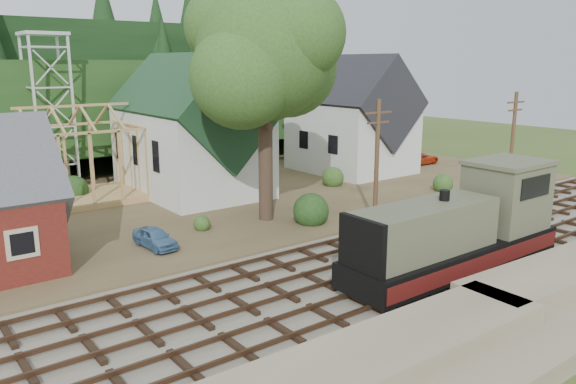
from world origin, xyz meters
TOP-DOWN VIEW (x-y plane):
  - ground at (0.00, 0.00)m, footprint 140.00×140.00m
  - embankment at (0.00, -8.50)m, footprint 64.00×5.00m
  - railroad_bed at (0.00, 0.00)m, footprint 64.00×11.00m
  - village_flat at (0.00, 18.00)m, footprint 64.00×26.00m
  - hillside at (0.00, 42.00)m, footprint 70.00×28.96m
  - ridge at (0.00, 58.00)m, footprint 80.00×20.00m
  - church at (2.00, 19.68)m, footprint 8.40×15.17m
  - farmhouse at (18.00, 19.00)m, footprint 8.40×10.80m
  - timber_frame at (-6.00, 22.00)m, footprint 8.20×6.20m
  - lattice_tower at (-6.00, 28.00)m, footprint 3.20×3.20m
  - big_tree at (2.17, 10.08)m, footprint 10.90×8.40m
  - telegraph_pole_near at (7.00, 5.20)m, footprint 2.20×0.28m
  - telegraph_pole_far at (22.00, 5.20)m, footprint 2.20×0.28m
  - locomotive at (4.49, -3.00)m, footprint 12.88×3.22m
  - car_blue at (-6.10, 8.99)m, footprint 1.59×3.37m
  - car_red at (25.76, 17.16)m, footprint 4.22×1.96m

SIDE VIEW (x-z plane):
  - ground at x=0.00m, z-range 0.00..0.00m
  - embankment at x=0.00m, z-range -0.80..0.80m
  - hillside at x=0.00m, z-range -6.37..6.37m
  - ridge at x=0.00m, z-range -6.00..6.00m
  - railroad_bed at x=0.00m, z-range 0.00..0.16m
  - village_flat at x=0.00m, z-range 0.00..0.30m
  - car_blue at x=-6.10m, z-range 0.30..1.41m
  - car_red at x=25.76m, z-range 0.30..1.47m
  - locomotive at x=4.49m, z-range -0.32..4.81m
  - timber_frame at x=-6.00m, z-range -0.23..6.76m
  - telegraph_pole_near at x=7.00m, z-range 0.25..8.25m
  - telegraph_pole_far at x=22.00m, z-range 0.25..8.25m
  - farmhouse at x=18.00m, z-range -0.43..10.17m
  - church at x=2.00m, z-range -1.32..11.68m
  - lattice_tower at x=-6.00m, z-range 3.97..16.10m
  - big_tree at x=2.17m, z-range 2.87..17.57m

